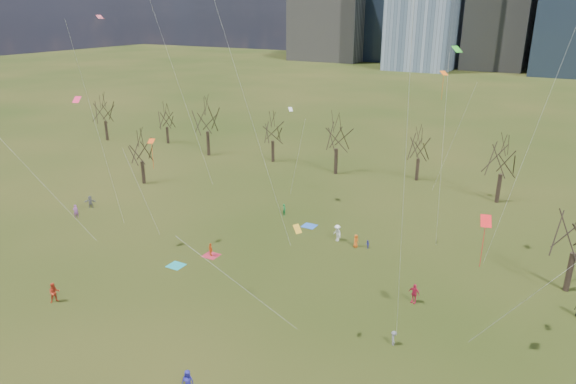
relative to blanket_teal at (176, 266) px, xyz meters
The scene contains 17 objects.
ground 9.65m from the blanket_teal, 26.16° to the right, with size 500.00×500.00×0.00m, color black.
bare_tree_row 34.61m from the blanket_teal, 75.42° to the left, with size 113.04×29.80×9.50m.
blanket_teal is the anchor object (origin of this frame).
blanket_navy 17.10m from the blanket_teal, 64.73° to the left, with size 1.60×1.50×0.03m, color blue.
blanket_crimson 3.93m from the blanket_teal, 63.52° to the left, with size 1.60×1.50×0.03m, color #B52438.
person_0 18.55m from the blanket_teal, 46.74° to the right, with size 0.81×0.53×1.65m, color #252297.
person_2 11.51m from the blanket_teal, 114.89° to the right, with size 0.91×0.71×1.88m, color red.
person_3 23.38m from the blanket_teal, ahead, with size 0.79×0.45×1.22m, color slate.
person_4 3.96m from the blanket_teal, 62.83° to the left, with size 0.85×0.35×1.45m, color orange.
person_7 19.56m from the blanket_teal, 168.88° to the left, with size 0.63×0.41×1.72m, color #9A52A5.
person_8 20.32m from the blanket_teal, 40.32° to the left, with size 0.45×0.35×0.92m, color #232399.
person_9 17.86m from the blanket_teal, 48.34° to the left, with size 1.23×0.71×1.91m, color white.
person_10 23.47m from the blanket_teal, 12.02° to the left, with size 1.08×0.45×1.84m, color #C51C3F.
person_11 21.49m from the blanket_teal, 161.02° to the left, with size 1.50×0.48×1.62m, color slate.
person_12 19.21m from the blanket_teal, 41.97° to the left, with size 0.72×0.47×1.47m, color orange.
person_13 17.27m from the blanket_teal, 79.94° to the left, with size 0.54×0.35×1.48m, color #1B7B35.
kites_airborne 19.43m from the blanket_teal, 31.45° to the left, with size 49.89×43.70×32.52m.
Camera 1 is at (23.66, -30.65, 24.60)m, focal length 32.00 mm.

